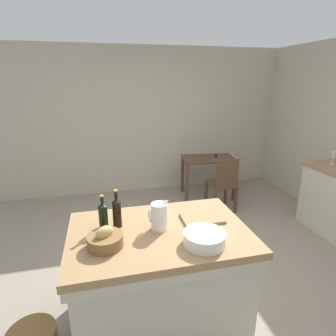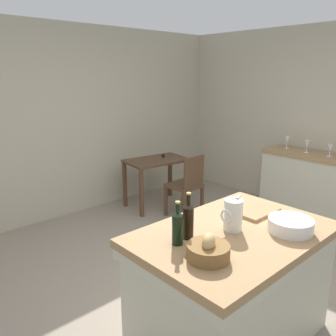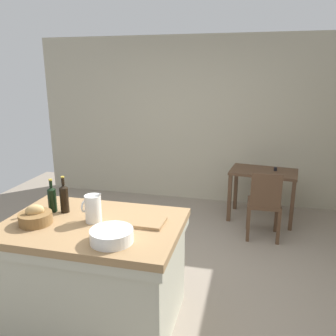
{
  "view_description": "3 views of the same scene",
  "coord_description": "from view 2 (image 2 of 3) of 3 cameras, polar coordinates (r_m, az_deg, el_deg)",
  "views": [
    {
      "loc": [
        -0.77,
        -2.44,
        2.03
      ],
      "look_at": [
        -0.05,
        0.55,
        1.05
      ],
      "focal_mm": 29.53,
      "sensor_mm": 36.0,
      "label": 1
    },
    {
      "loc": [
        -2.23,
        -1.86,
        1.94
      ],
      "look_at": [
        0.08,
        0.67,
        1.02
      ],
      "focal_mm": 37.13,
      "sensor_mm": 36.0,
      "label": 2
    },
    {
      "loc": [
        0.8,
        -2.83,
        2.04
      ],
      "look_at": [
        -0.05,
        0.66,
        1.04
      ],
      "focal_mm": 36.64,
      "sensor_mm": 36.0,
      "label": 3
    }
  ],
  "objects": [
    {
      "name": "wine_glass_right",
      "position": [
        5.22,
        18.96,
        4.36
      ],
      "size": [
        0.07,
        0.07,
        0.18
      ],
      "color": "white",
      "rests_on": "side_cabinet"
    },
    {
      "name": "wine_glass_middle",
      "position": [
        5.04,
        21.88,
        3.64
      ],
      "size": [
        0.07,
        0.07,
        0.17
      ],
      "color": "white",
      "rests_on": "side_cabinet"
    },
    {
      "name": "wine_bottle_dark",
      "position": [
        2.31,
        3.35,
        -8.54
      ],
      "size": [
        0.07,
        0.07,
        0.32
      ],
      "color": "black",
      "rests_on": "island_table"
    },
    {
      "name": "side_cabinet",
      "position": [
        5.12,
        22.81,
        -2.89
      ],
      "size": [
        0.52,
        1.4,
        0.92
      ],
      "color": "#99754C",
      "rests_on": "ground"
    },
    {
      "name": "ground_plane",
      "position": [
        3.49,
        6.83,
        -18.78
      ],
      "size": [
        6.76,
        6.76,
        0.0
      ],
      "primitive_type": "plane",
      "color": "gray"
    },
    {
      "name": "island_table",
      "position": [
        2.7,
        10.4,
        -17.94
      ],
      "size": [
        1.43,
        0.96,
        0.88
      ],
      "color": "#99754C",
      "rests_on": "ground"
    },
    {
      "name": "writing_desk",
      "position": [
        5.17,
        -1.86,
        0.19
      ],
      "size": [
        0.96,
        0.67,
        0.77
      ],
      "color": "#513826",
      "rests_on": "ground"
    },
    {
      "name": "bread_basket",
      "position": [
        2.11,
        6.63,
        -13.27
      ],
      "size": [
        0.26,
        0.26,
        0.16
      ],
      "color": "brown",
      "rests_on": "island_table"
    },
    {
      "name": "wash_bowl",
      "position": [
        2.58,
        19.47,
        -8.83
      ],
      "size": [
        0.31,
        0.31,
        0.09
      ],
      "primitive_type": "cylinder",
      "color": "white",
      "rests_on": "island_table"
    },
    {
      "name": "wine_bottle_amber",
      "position": [
        2.24,
        1.58,
        -9.66
      ],
      "size": [
        0.07,
        0.07,
        0.29
      ],
      "color": "black",
      "rests_on": "island_table"
    },
    {
      "name": "wine_glass_left",
      "position": [
        4.92,
        25.09,
        2.91
      ],
      "size": [
        0.07,
        0.07,
        0.15
      ],
      "color": "white",
      "rests_on": "side_cabinet"
    },
    {
      "name": "wall_back",
      "position": [
        5.02,
        -15.83,
        7.25
      ],
      "size": [
        5.32,
        0.12,
        2.6
      ],
      "primitive_type": "cube",
      "color": "#B2AA93",
      "rests_on": "ground"
    },
    {
      "name": "wooden_chair",
      "position": [
        4.77,
        3.16,
        -2.67
      ],
      "size": [
        0.41,
        0.41,
        0.89
      ],
      "color": "#513826",
      "rests_on": "ground"
    },
    {
      "name": "cutting_board",
      "position": [
        2.85,
        14.27,
        -6.88
      ],
      "size": [
        0.35,
        0.24,
        0.02
      ],
      "primitive_type": "cube",
      "rotation": [
        0.0,
        0.0,
        -0.02
      ],
      "color": "#99754C",
      "rests_on": "island_table"
    },
    {
      "name": "pitcher",
      "position": [
        2.48,
        10.62,
        -7.54
      ],
      "size": [
        0.17,
        0.13,
        0.26
      ],
      "color": "white",
      "rests_on": "island_table"
    }
  ]
}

